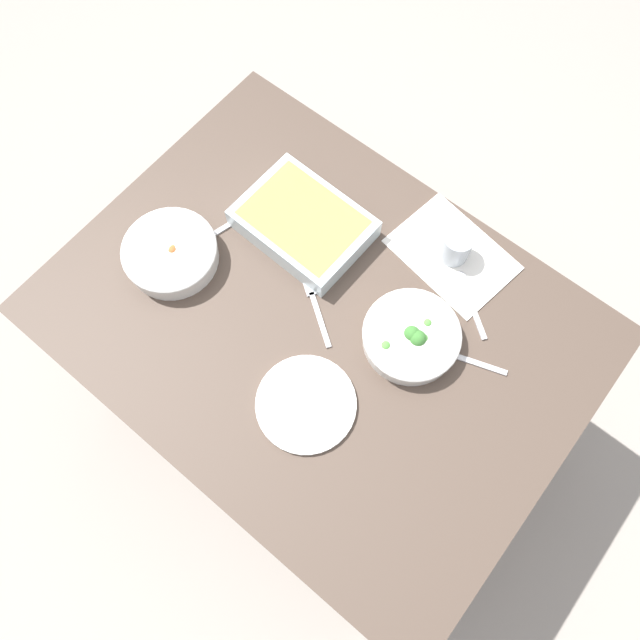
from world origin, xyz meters
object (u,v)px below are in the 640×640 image
(stew_bowl, at_px, (171,253))
(broccoli_bowl, at_px, (411,337))
(fork_on_table, at_px, (316,307))
(drink_cup, at_px, (455,247))
(spoon_by_stew, at_px, (205,239))
(side_plate, at_px, (306,404))
(spoon_spare, at_px, (468,295))
(baking_dish, at_px, (303,223))
(spoon_by_broccoli, at_px, (458,356))

(stew_bowl, xyz_separation_m, broccoli_bowl, (0.56, 0.19, -0.00))
(fork_on_table, bearing_deg, drink_cup, 61.68)
(spoon_by_stew, bearing_deg, fork_on_table, 6.01)
(drink_cup, bearing_deg, side_plate, -94.50)
(spoon_spare, bearing_deg, baking_dish, -165.39)
(spoon_spare, bearing_deg, drink_cup, 143.70)
(spoon_by_stew, distance_m, spoon_spare, 0.64)
(broccoli_bowl, height_order, spoon_spare, broccoli_bowl)
(broccoli_bowl, relative_size, baking_dish, 0.72)
(drink_cup, relative_size, side_plate, 0.39)
(spoon_by_stew, xyz_separation_m, spoon_by_broccoli, (0.64, 0.14, 0.00))
(spoon_spare, bearing_deg, stew_bowl, -148.69)
(broccoli_bowl, xyz_separation_m, spoon_by_broccoli, (0.11, 0.04, -0.03))
(spoon_by_stew, bearing_deg, baking_dish, 45.97)
(drink_cup, distance_m, side_plate, 0.50)
(broccoli_bowl, relative_size, spoon_by_stew, 1.27)
(stew_bowl, relative_size, broccoli_bowl, 1.02)
(stew_bowl, bearing_deg, side_plate, -8.87)
(side_plate, height_order, spoon_spare, side_plate)
(broccoli_bowl, height_order, spoon_by_broccoli, broccoli_bowl)
(broccoli_bowl, bearing_deg, spoon_by_broccoli, 19.10)
(broccoli_bowl, bearing_deg, fork_on_table, -162.16)
(spoon_by_broccoli, bearing_deg, broccoli_bowl, -160.90)
(broccoli_bowl, bearing_deg, spoon_spare, 77.42)
(broccoli_bowl, distance_m, fork_on_table, 0.23)
(drink_cup, height_order, spoon_spare, drink_cup)
(drink_cup, relative_size, spoon_by_broccoli, 0.50)
(baking_dish, xyz_separation_m, spoon_by_broccoli, (0.47, -0.03, -0.03))
(spoon_by_broccoli, distance_m, fork_on_table, 0.34)
(spoon_by_stew, bearing_deg, spoon_by_broccoli, 12.30)
(side_plate, bearing_deg, drink_cup, 85.50)
(side_plate, height_order, fork_on_table, side_plate)
(baking_dish, height_order, spoon_by_broccoli, baking_dish)
(spoon_by_stew, bearing_deg, drink_cup, 35.28)
(drink_cup, bearing_deg, spoon_by_stew, -144.72)
(fork_on_table, bearing_deg, spoon_by_stew, -173.99)
(stew_bowl, distance_m, baking_dish, 0.32)
(baking_dish, distance_m, spoon_spare, 0.42)
(spoon_by_broccoli, bearing_deg, stew_bowl, -161.36)
(stew_bowl, height_order, fork_on_table, stew_bowl)
(broccoli_bowl, distance_m, spoon_by_broccoli, 0.11)
(stew_bowl, bearing_deg, spoon_spare, 31.31)
(broccoli_bowl, bearing_deg, side_plate, -108.73)
(stew_bowl, relative_size, baking_dish, 0.73)
(spoon_by_broccoli, bearing_deg, drink_cup, 127.17)
(broccoli_bowl, distance_m, drink_cup, 0.25)
(stew_bowl, xyz_separation_m, side_plate, (0.47, -0.07, -0.03))
(side_plate, xyz_separation_m, spoon_by_broccoli, (0.19, 0.30, -0.00))
(baking_dish, distance_m, drink_cup, 0.36)
(drink_cup, bearing_deg, baking_dish, -151.81)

